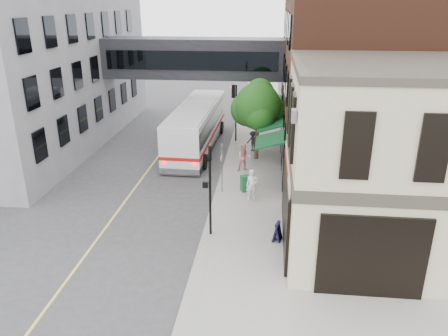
% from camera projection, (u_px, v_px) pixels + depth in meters
% --- Properties ---
extents(ground, '(120.00, 120.00, 0.00)m').
position_uv_depth(ground, '(196.00, 258.00, 19.42)').
color(ground, '#38383A').
rests_on(ground, ground).
extents(sidewalk_main, '(4.00, 60.00, 0.15)m').
position_uv_depth(sidewalk_main, '(254.00, 155.00, 32.17)').
color(sidewalk_main, gray).
rests_on(sidewalk_main, ground).
extents(corner_building, '(10.19, 8.12, 8.45)m').
position_uv_depth(corner_building, '(406.00, 162.00, 18.86)').
color(corner_building, beige).
rests_on(corner_building, ground).
extents(brick_building, '(13.76, 18.00, 14.00)m').
position_uv_depth(brick_building, '(374.00, 59.00, 29.81)').
color(brick_building, '#482416').
rests_on(brick_building, ground).
extents(opposite_building, '(14.00, 24.00, 14.00)m').
position_uv_depth(opposite_building, '(9.00, 52.00, 33.42)').
color(opposite_building, slate).
rests_on(opposite_building, ground).
extents(skyway_bridge, '(14.00, 3.18, 3.00)m').
position_uv_depth(skyway_bridge, '(194.00, 58.00, 34.06)').
color(skyway_bridge, black).
rests_on(skyway_bridge, ground).
extents(traffic_signal_near, '(0.44, 0.22, 4.60)m').
position_uv_depth(traffic_signal_near, '(209.00, 180.00, 20.16)').
color(traffic_signal_near, black).
rests_on(traffic_signal_near, sidewalk_main).
extents(traffic_signal_far, '(0.53, 0.28, 4.50)m').
position_uv_depth(traffic_signal_far, '(234.00, 102.00, 33.95)').
color(traffic_signal_far, black).
rests_on(traffic_signal_far, sidewalk_main).
extents(street_sign_pole, '(0.08, 0.75, 3.00)m').
position_uv_depth(street_sign_pole, '(222.00, 163.00, 25.17)').
color(street_sign_pole, gray).
rests_on(street_sign_pole, sidewalk_main).
extents(street_tree, '(3.80, 3.20, 5.60)m').
position_uv_depth(street_tree, '(258.00, 106.00, 30.05)').
color(street_tree, '#382619').
rests_on(street_tree, sidewalk_main).
extents(lane_marking, '(0.12, 40.00, 0.01)m').
position_uv_depth(lane_marking, '(147.00, 172.00, 29.18)').
color(lane_marking, '#D8CC4C').
rests_on(lane_marking, ground).
extents(bus, '(3.19, 12.28, 3.29)m').
position_uv_depth(bus, '(197.00, 125.00, 33.27)').
color(bus, silver).
rests_on(bus, ground).
extents(pedestrian_a, '(0.70, 0.50, 1.81)m').
position_uv_depth(pedestrian_a, '(252.00, 185.00, 24.44)').
color(pedestrian_a, white).
rests_on(pedestrian_a, sidewalk_main).
extents(pedestrian_b, '(1.04, 0.90, 1.85)m').
position_uv_depth(pedestrian_b, '(244.00, 157.00, 28.67)').
color(pedestrian_b, pink).
rests_on(pedestrian_b, sidewalk_main).
extents(pedestrian_c, '(1.14, 0.99, 1.53)m').
position_uv_depth(pedestrian_c, '(253.00, 141.00, 32.49)').
color(pedestrian_c, '#222129').
rests_on(pedestrian_c, sidewalk_main).
extents(newspaper_box, '(0.62, 0.59, 0.98)m').
position_uv_depth(newspaper_box, '(245.00, 183.00, 25.72)').
color(newspaper_box, '#13532A').
rests_on(newspaper_box, sidewalk_main).
extents(sandwich_board, '(0.47, 0.60, 0.94)m').
position_uv_depth(sandwich_board, '(277.00, 232.00, 20.43)').
color(sandwich_board, black).
rests_on(sandwich_board, sidewalk_main).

